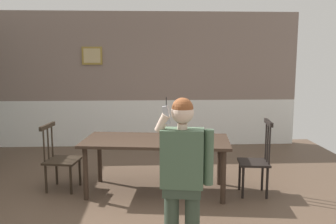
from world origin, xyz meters
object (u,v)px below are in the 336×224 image
Objects in this scene: chair_near_window at (256,160)px; person_figure at (183,172)px; dining_table at (156,145)px; chair_by_doorway at (60,158)px.

person_figure is at bearing 150.71° from chair_near_window.
dining_table is at bearing 89.07° from chair_near_window.
person_figure is (-1.20, -1.68, 0.40)m from chair_near_window.
chair_by_doorway reaches higher than dining_table.
chair_near_window is 2.10m from person_figure.
chair_near_window is 2.84m from chair_by_doorway.
chair_by_doorway is 2.64m from person_figure.
chair_near_window reaches higher than chair_by_doorway.
dining_table is 1.88m from person_figure.
dining_table is 2.22× the size of chair_by_doorway.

